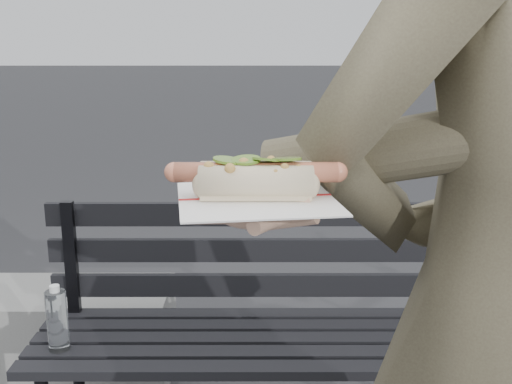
# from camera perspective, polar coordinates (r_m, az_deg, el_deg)

# --- Properties ---
(park_bench) EXTENTS (1.50, 0.44, 0.88)m
(park_bench) POSITION_cam_1_polar(r_m,az_deg,el_deg) (2.02, 0.42, -11.62)
(park_bench) COLOR black
(park_bench) RESTS_ON ground
(concrete_block) EXTENTS (1.20, 0.40, 0.40)m
(concrete_block) POSITION_cam_1_polar(r_m,az_deg,el_deg) (2.78, -20.82, -12.58)
(concrete_block) COLOR slate
(concrete_block) RESTS_ON ground
(person) EXTENTS (0.79, 0.62, 1.92)m
(person) POSITION_cam_1_polar(r_m,az_deg,el_deg) (1.03, 23.15, -12.31)
(person) COLOR #47402F
(person) RESTS_ON ground
(held_hotdog) EXTENTS (0.63, 0.32, 0.20)m
(held_hotdog) POSITION_cam_1_polar(r_m,az_deg,el_deg) (0.83, 13.42, 3.46)
(held_hotdog) COLOR #47402F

